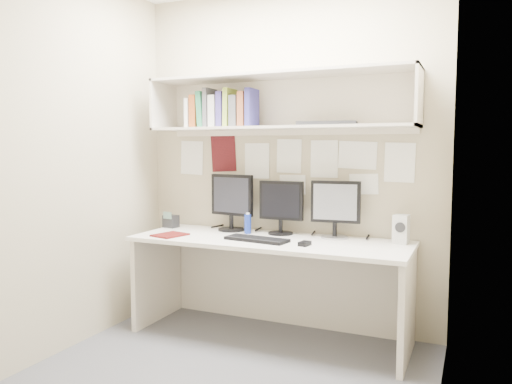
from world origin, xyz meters
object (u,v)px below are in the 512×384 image
at_px(desk, 269,288).
at_px(monitor_left, 232,200).
at_px(speaker, 401,229).
at_px(desk_phone, 171,221).
at_px(keyboard, 257,239).
at_px(maroon_notebook, 170,235).
at_px(monitor_right, 335,207).
at_px(monitor_center, 281,205).

xyz_separation_m(desk, monitor_left, (-0.41, 0.22, 0.61)).
distance_m(speaker, desk_phone, 1.83).
bearing_deg(desk, keyboard, -114.54).
bearing_deg(monitor_left, keyboard, -32.73).
bearing_deg(maroon_notebook, monitor_right, 33.78).
bearing_deg(keyboard, desk_phone, 171.38).
bearing_deg(keyboard, monitor_center, 88.35).
bearing_deg(speaker, monitor_right, -176.71).
distance_m(monitor_center, desk_phone, 0.96).
xyz_separation_m(monitor_center, keyboard, (-0.06, -0.33, -0.21)).
bearing_deg(monitor_center, desk, -90.49).
distance_m(monitor_left, maroon_notebook, 0.56).
bearing_deg(desk, speaker, 12.41).
xyz_separation_m(desk, monitor_right, (0.42, 0.22, 0.59)).
height_order(speaker, maroon_notebook, speaker).
xyz_separation_m(monitor_left, keyboard, (0.36, -0.33, -0.23)).
bearing_deg(keyboard, monitor_right, 42.81).
distance_m(desk, speaker, 1.02).
bearing_deg(monitor_right, monitor_center, 174.44).
height_order(monitor_right, maroon_notebook, monitor_right).
relative_size(monitor_left, keyboard, 0.98).
distance_m(monitor_center, maroon_notebook, 0.86).
height_order(monitor_center, desk_phone, monitor_center).
bearing_deg(keyboard, monitor_left, 145.24).
xyz_separation_m(desk, maroon_notebook, (-0.73, -0.19, 0.37)).
xyz_separation_m(desk, desk_phone, (-0.94, 0.15, 0.42)).
distance_m(monitor_center, monitor_right, 0.42).
distance_m(monitor_left, desk_phone, 0.56).
xyz_separation_m(keyboard, maroon_notebook, (-0.67, -0.07, -0.00)).
xyz_separation_m(monitor_center, monitor_right, (0.42, -0.00, 0.01)).
xyz_separation_m(monitor_center, maroon_notebook, (-0.73, -0.41, -0.22)).
relative_size(speaker, maroon_notebook, 0.85).
xyz_separation_m(monitor_right, keyboard, (-0.48, -0.33, -0.22)).
bearing_deg(desk, desk_phone, 170.98).
bearing_deg(monitor_left, desk, -18.08).
bearing_deg(maroon_notebook, desk, 28.75).
bearing_deg(monitor_right, desk_phone, 177.39).
relative_size(keyboard, desk_phone, 3.42).
distance_m(monitor_left, monitor_right, 0.84).
height_order(keyboard, desk_phone, desk_phone).
distance_m(monitor_left, speaker, 1.31).
xyz_separation_m(desk, speaker, (0.89, 0.20, 0.46)).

